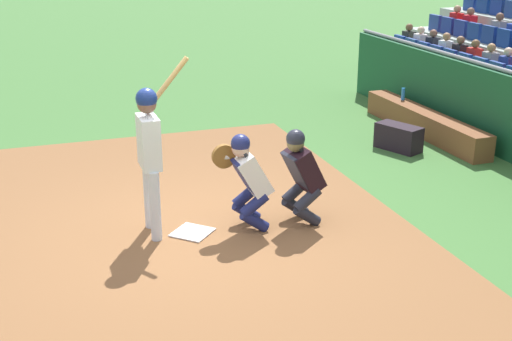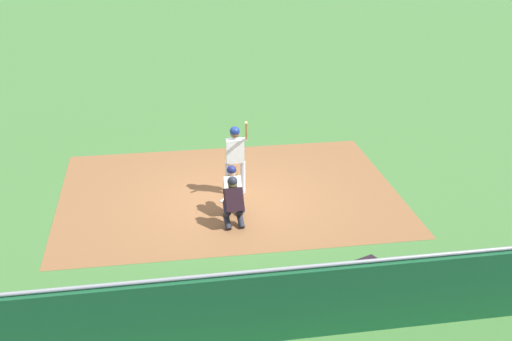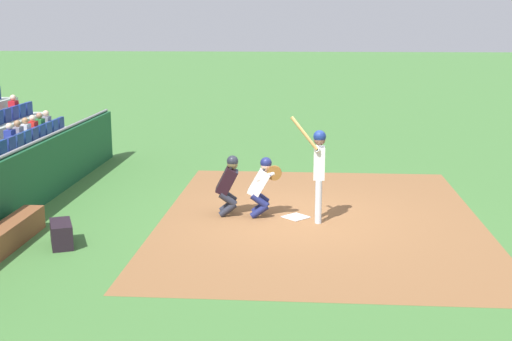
{
  "view_description": "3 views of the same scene",
  "coord_description": "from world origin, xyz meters",
  "views": [
    {
      "loc": [
        -7.6,
        1.89,
        3.63
      ],
      "look_at": [
        -0.3,
        -0.74,
        0.85
      ],
      "focal_mm": 48.18,
      "sensor_mm": 36.0,
      "label": 1
    },
    {
      "loc": [
        -1.92,
        -14.96,
        7.31
      ],
      "look_at": [
        0.47,
        -0.99,
        1.23
      ],
      "focal_mm": 45.83,
      "sensor_mm": 36.0,
      "label": 2
    },
    {
      "loc": [
        13.7,
        0.12,
        3.94
      ],
      "look_at": [
        0.29,
        -0.8,
        1.04
      ],
      "focal_mm": 48.54,
      "sensor_mm": 36.0,
      "label": 3
    }
  ],
  "objects": [
    {
      "name": "home_plate_umpire",
      "position": [
        -0.13,
        -1.4,
        0.69
      ],
      "size": [
        0.49,
        0.51,
        1.27
      ],
      "color": "#222430",
      "rests_on": "ground_plane"
    },
    {
      "name": "catcher_crouching",
      "position": [
        -0.05,
        -0.7,
        0.71
      ],
      "size": [
        0.46,
        0.71,
        1.26
      ],
      "color": "navy",
      "rests_on": "ground_plane"
    },
    {
      "name": "ground_plane",
      "position": [
        0.0,
        0.0,
        0.0
      ],
      "size": [
        160.0,
        160.0,
        0.0
      ],
      "primitive_type": "plane",
      "color": "#417335"
    },
    {
      "name": "batter_at_plate",
      "position": [
        0.18,
        0.44,
        1.16
      ],
      "size": [
        0.59,
        0.71,
        2.15
      ],
      "color": "silver",
      "rests_on": "ground_plane"
    },
    {
      "name": "home_plate_marker",
      "position": [
        0.0,
        0.0,
        0.02
      ],
      "size": [
        0.62,
        0.62,
        0.02
      ],
      "primitive_type": "cube",
      "rotation": [
        0.0,
        0.0,
        0.79
      ],
      "color": "white",
      "rests_on": "infield_dirt_patch"
    },
    {
      "name": "infield_dirt_patch",
      "position": [
        0.0,
        0.5,
        0.0
      ],
      "size": [
        8.82,
        6.55,
        0.01
      ],
      "primitive_type": "cube",
      "rotation": [
        0.0,
        0.0,
        -0.01
      ],
      "color": "brown",
      "rests_on": "ground_plane"
    },
    {
      "name": "dugout_wall",
      "position": [
        0.0,
        -5.65,
        0.69
      ],
      "size": [
        12.33,
        0.24,
        1.44
      ],
      "color": "#174F2D",
      "rests_on": "ground_plane"
    },
    {
      "name": "equipment_duffel_bag",
      "position": [
        2.1,
        -4.18,
        0.22
      ],
      "size": [
        0.86,
        0.63,
        0.43
      ],
      "primitive_type": "cube",
      "rotation": [
        0.0,
        0.0,
        0.39
      ],
      "color": "black",
      "rests_on": "ground_plane"
    }
  ]
}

